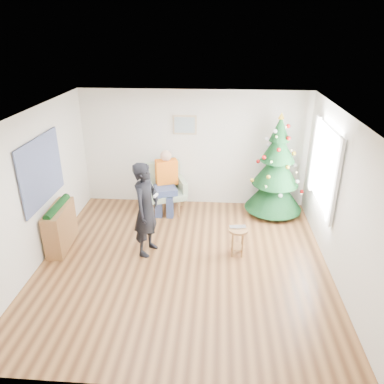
# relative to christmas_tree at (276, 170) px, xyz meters

# --- Properties ---
(floor) EXTENTS (5.00, 5.00, 0.00)m
(floor) POSITION_rel_christmas_tree_xyz_m (-1.78, -2.08, -1.01)
(floor) COLOR brown
(floor) RESTS_ON ground
(ceiling) EXTENTS (5.00, 5.00, 0.00)m
(ceiling) POSITION_rel_christmas_tree_xyz_m (-1.78, -2.08, 1.59)
(ceiling) COLOR white
(ceiling) RESTS_ON wall_back
(wall_back) EXTENTS (5.00, 0.00, 5.00)m
(wall_back) POSITION_rel_christmas_tree_xyz_m (-1.78, 0.42, 0.29)
(wall_back) COLOR silver
(wall_back) RESTS_ON floor
(wall_front) EXTENTS (5.00, 0.00, 5.00)m
(wall_front) POSITION_rel_christmas_tree_xyz_m (-1.78, -4.58, 0.29)
(wall_front) COLOR silver
(wall_front) RESTS_ON floor
(wall_left) EXTENTS (0.00, 5.00, 5.00)m
(wall_left) POSITION_rel_christmas_tree_xyz_m (-4.28, -2.08, 0.29)
(wall_left) COLOR silver
(wall_left) RESTS_ON floor
(wall_right) EXTENTS (0.00, 5.00, 5.00)m
(wall_right) POSITION_rel_christmas_tree_xyz_m (0.72, -2.08, 0.29)
(wall_right) COLOR silver
(wall_right) RESTS_ON floor
(window_panel) EXTENTS (0.04, 1.30, 1.40)m
(window_panel) POSITION_rel_christmas_tree_xyz_m (0.69, -1.08, 0.49)
(window_panel) COLOR white
(window_panel) RESTS_ON wall_right
(curtains) EXTENTS (0.05, 1.75, 1.50)m
(curtains) POSITION_rel_christmas_tree_xyz_m (0.66, -1.08, 0.49)
(curtains) COLOR white
(curtains) RESTS_ON wall_right
(christmas_tree) EXTENTS (1.24, 1.24, 2.24)m
(christmas_tree) POSITION_rel_christmas_tree_xyz_m (0.00, 0.00, 0.00)
(christmas_tree) COLOR #3F2816
(christmas_tree) RESTS_ON floor
(stool) EXTENTS (0.36, 0.36, 0.54)m
(stool) POSITION_rel_christmas_tree_xyz_m (-0.85, -1.75, -0.74)
(stool) COLOR brown
(stool) RESTS_ON floor
(laptop) EXTENTS (0.32, 0.23, 0.02)m
(laptop) POSITION_rel_christmas_tree_xyz_m (-0.85, -1.75, -0.46)
(laptop) COLOR silver
(laptop) RESTS_ON stool
(armchair) EXTENTS (1.00, 0.98, 1.05)m
(armchair) POSITION_rel_christmas_tree_xyz_m (-2.39, -0.02, -0.62)
(armchair) COLOR gray
(armchair) RESTS_ON floor
(seated_person) EXTENTS (0.58, 0.75, 1.37)m
(seated_person) POSITION_rel_christmas_tree_xyz_m (-2.37, -0.08, -0.30)
(seated_person) COLOR navy
(seated_person) RESTS_ON armchair
(standing_man) EXTENTS (0.58, 0.73, 1.73)m
(standing_man) POSITION_rel_christmas_tree_xyz_m (-2.47, -1.76, -0.14)
(standing_man) COLOR black
(standing_man) RESTS_ON floor
(game_controller) EXTENTS (0.07, 0.13, 0.04)m
(game_controller) POSITION_rel_christmas_tree_xyz_m (-2.29, -1.79, 0.15)
(game_controller) COLOR white
(game_controller) RESTS_ON standing_man
(console) EXTENTS (0.37, 1.02, 0.80)m
(console) POSITION_rel_christmas_tree_xyz_m (-4.11, -1.71, -0.61)
(console) COLOR brown
(console) RESTS_ON floor
(garland) EXTENTS (0.14, 0.90, 0.14)m
(garland) POSITION_rel_christmas_tree_xyz_m (-4.11, -1.71, -0.19)
(garland) COLOR black
(garland) RESTS_ON console
(tapestry) EXTENTS (0.03, 1.50, 1.15)m
(tapestry) POSITION_rel_christmas_tree_xyz_m (-4.24, -1.78, 0.54)
(tapestry) COLOR black
(tapestry) RESTS_ON wall_left
(framed_picture) EXTENTS (0.52, 0.05, 0.42)m
(framed_picture) POSITION_rel_christmas_tree_xyz_m (-1.98, 0.38, 0.84)
(framed_picture) COLOR tan
(framed_picture) RESTS_ON wall_back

